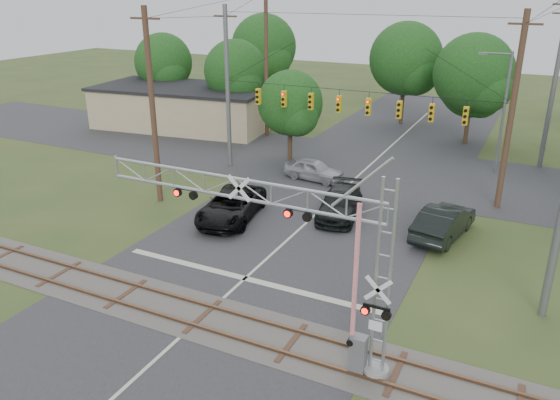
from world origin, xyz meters
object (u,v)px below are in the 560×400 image
at_px(sedan_silver, 314,170).
at_px(streetlight, 502,107).
at_px(traffic_signal_span, 366,102).
at_px(crossing_gantry, 290,240).
at_px(commercial_building, 185,106).
at_px(car_dark, 340,203).
at_px(pickup_black, 231,206).

distance_m(sedan_silver, streetlight, 13.87).
relative_size(traffic_signal_span, streetlight, 2.27).
bearing_deg(traffic_signal_span, crossing_gantry, -80.08).
relative_size(commercial_building, streetlight, 2.04).
height_order(car_dark, streetlight, streetlight).
bearing_deg(sedan_silver, commercial_building, 69.56).
relative_size(car_dark, streetlight, 0.62).
distance_m(traffic_signal_span, sedan_silver, 6.01).
height_order(crossing_gantry, car_dark, crossing_gantry).
relative_size(pickup_black, sedan_silver, 1.39).
height_order(crossing_gantry, sedan_silver, crossing_gantry).
xyz_separation_m(traffic_signal_span, pickup_black, (-5.02, -8.73, -4.85)).
bearing_deg(pickup_black, streetlight, 41.01).
distance_m(crossing_gantry, traffic_signal_span, 18.68).
relative_size(crossing_gantry, sedan_silver, 2.65).
bearing_deg(streetlight, commercial_building, 176.85).
relative_size(traffic_signal_span, car_dark, 3.63).
height_order(sedan_silver, streetlight, streetlight).
distance_m(crossing_gantry, sedan_silver, 19.66).
height_order(pickup_black, streetlight, streetlight).
xyz_separation_m(traffic_signal_span, car_dark, (0.44, -5.50, -4.90)).
relative_size(pickup_black, car_dark, 1.11).
distance_m(crossing_gantry, pickup_black, 13.19).
height_order(commercial_building, streetlight, streetlight).
bearing_deg(traffic_signal_span, pickup_black, -119.88).
xyz_separation_m(car_dark, commercial_building, (-21.00, 14.21, 1.17)).
bearing_deg(sedan_silver, streetlight, -48.95).
relative_size(sedan_silver, streetlight, 0.50).
bearing_deg(pickup_black, traffic_signal_span, 49.58).
bearing_deg(crossing_gantry, car_dark, 102.15).
height_order(car_dark, sedan_silver, car_dark).
distance_m(commercial_building, streetlight, 28.34).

